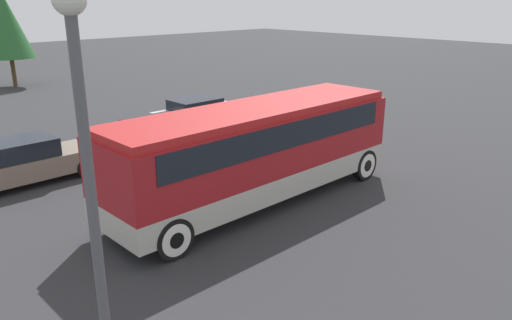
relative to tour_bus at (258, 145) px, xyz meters
The scene contains 7 objects.
ground_plane 1.78m from the tour_bus, behind, with size 120.00×120.00×0.00m, color #2D2D30.
tour_bus is the anchor object (origin of this frame).
parked_car_near 9.70m from the tour_bus, 63.37° to the left, with size 4.33×1.86×1.34m.
parked_car_mid 6.58m from the tour_bus, 84.55° to the left, with size 4.11×1.82×1.37m.
parked_car_far 7.96m from the tour_bus, 125.12° to the left, with size 4.27×1.78×1.52m.
lamp_post 8.32m from the tour_bus, 151.22° to the right, with size 0.44×0.44×6.16m.
tree_left 26.40m from the tour_bus, 85.68° to the left, with size 3.20×3.20×6.17m.
Camera 1 is at (-9.75, -10.15, 5.97)m, focal length 35.00 mm.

